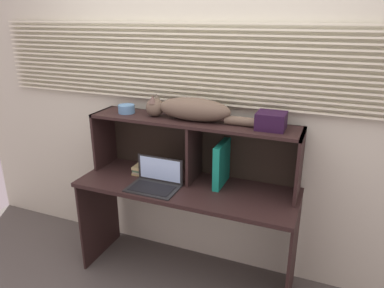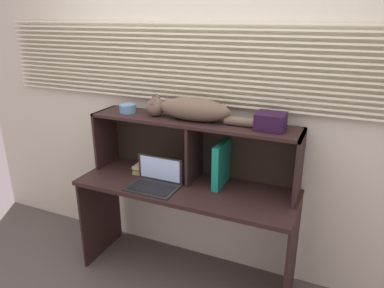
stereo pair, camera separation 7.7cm
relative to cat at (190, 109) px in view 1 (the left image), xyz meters
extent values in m
cube|color=beige|center=(0.01, 0.20, -0.06)|extent=(4.40, 0.04, 2.50)
cube|color=beige|center=(0.01, 0.15, 0.02)|extent=(3.47, 0.02, 0.01)
cube|color=beige|center=(0.01, 0.15, 0.05)|extent=(3.47, 0.02, 0.01)
cube|color=beige|center=(0.01, 0.15, 0.09)|extent=(3.47, 0.02, 0.01)
cube|color=beige|center=(0.01, 0.15, 0.13)|extent=(3.47, 0.02, 0.01)
cube|color=beige|center=(0.01, 0.15, 0.16)|extent=(3.47, 0.02, 0.01)
cube|color=beige|center=(0.01, 0.15, 0.20)|extent=(3.47, 0.02, 0.01)
cube|color=beige|center=(0.01, 0.15, 0.24)|extent=(3.47, 0.02, 0.01)
cube|color=beige|center=(0.01, 0.15, 0.27)|extent=(3.47, 0.02, 0.01)
cube|color=beige|center=(0.01, 0.15, 0.31)|extent=(3.47, 0.02, 0.01)
cube|color=beige|center=(0.01, 0.15, 0.35)|extent=(3.47, 0.02, 0.01)
cube|color=beige|center=(0.01, 0.15, 0.38)|extent=(3.47, 0.02, 0.01)
cube|color=beige|center=(0.01, 0.15, 0.42)|extent=(3.47, 0.02, 0.01)
cube|color=beige|center=(0.01, 0.15, 0.46)|extent=(3.47, 0.02, 0.01)
cube|color=beige|center=(0.01, 0.15, 0.49)|extent=(3.47, 0.02, 0.01)
cube|color=beige|center=(0.01, 0.15, 0.53)|extent=(3.47, 0.02, 0.01)
cube|color=beige|center=(0.01, 0.15, 0.57)|extent=(3.47, 0.02, 0.01)
cube|color=black|center=(0.01, -0.12, -0.55)|extent=(1.58, 0.56, 0.03)
cube|color=black|center=(-0.77, -0.12, -0.94)|extent=(0.02, 0.50, 0.75)
cube|color=black|center=(0.79, -0.12, -0.94)|extent=(0.02, 0.50, 0.75)
cube|color=black|center=(0.01, 0.00, -0.09)|extent=(1.53, 0.30, 0.02)
cube|color=black|center=(-0.74, 0.00, -0.30)|extent=(0.02, 0.30, 0.45)
cube|color=black|center=(0.77, 0.00, -0.30)|extent=(0.02, 0.30, 0.45)
cube|color=black|center=(0.03, 0.00, -0.32)|extent=(0.02, 0.29, 0.43)
cube|color=black|center=(0.01, 0.15, -0.30)|extent=(1.53, 0.01, 0.45)
ellipsoid|color=brown|center=(0.03, 0.00, 0.00)|extent=(0.53, 0.18, 0.16)
sphere|color=brown|center=(-0.28, 0.00, -0.01)|extent=(0.13, 0.13, 0.13)
cone|color=brown|center=(-0.28, -0.03, 0.05)|extent=(0.06, 0.06, 0.06)
cone|color=brown|center=(-0.28, 0.03, 0.05)|extent=(0.06, 0.06, 0.06)
cylinder|color=brown|center=(0.38, 0.00, -0.05)|extent=(0.24, 0.06, 0.06)
cube|color=black|center=(-0.18, -0.25, -0.53)|extent=(0.35, 0.24, 0.01)
cube|color=black|center=(-0.18, -0.14, -0.43)|extent=(0.35, 0.01, 0.19)
cube|color=#ADD1F9|center=(-0.18, -0.14, -0.43)|extent=(0.32, 0.00, 0.16)
cube|color=black|center=(-0.18, -0.27, -0.52)|extent=(0.30, 0.17, 0.00)
cube|color=#148269|center=(0.24, 0.00, -0.37)|extent=(0.05, 0.26, 0.32)
cube|color=tan|center=(-0.36, 0.00, -0.52)|extent=(0.16, 0.23, 0.01)
cube|color=tan|center=(-0.35, 0.00, -0.51)|extent=(0.16, 0.23, 0.01)
cube|color=#496D4E|center=(-0.36, 0.00, -0.50)|extent=(0.16, 0.23, 0.02)
cube|color=tan|center=(-0.36, 0.00, -0.48)|extent=(0.16, 0.23, 0.02)
cylinder|color=#5480A7|center=(-0.52, 0.00, -0.05)|extent=(0.12, 0.12, 0.06)
cube|color=black|center=(0.56, 0.00, -0.02)|extent=(0.19, 0.17, 0.11)
camera|label=1|loc=(0.93, -2.26, 0.62)|focal=33.75mm
camera|label=2|loc=(1.00, -2.23, 0.62)|focal=33.75mm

